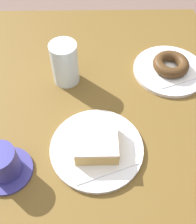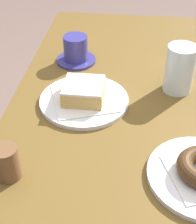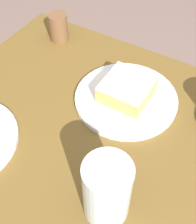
% 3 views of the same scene
% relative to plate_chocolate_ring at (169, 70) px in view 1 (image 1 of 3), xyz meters
% --- Properties ---
extents(ground_plane, '(6.00, 6.00, 0.00)m').
position_rel_plate_chocolate_ring_xyz_m(ground_plane, '(-0.34, -0.06, -0.78)').
color(ground_plane, '#765F54').
extents(table, '(1.01, 0.82, 0.77)m').
position_rel_plate_chocolate_ring_xyz_m(table, '(-0.34, -0.06, -0.11)').
color(table, brown).
rests_on(table, ground_plane).
extents(plate_chocolate_ring, '(0.22, 0.22, 0.01)m').
position_rel_plate_chocolate_ring_xyz_m(plate_chocolate_ring, '(0.00, 0.00, 0.00)').
color(plate_chocolate_ring, white).
rests_on(plate_chocolate_ring, table).
extents(napkin_chocolate_ring, '(0.17, 0.17, 0.00)m').
position_rel_plate_chocolate_ring_xyz_m(napkin_chocolate_ring, '(0.00, 0.00, 0.01)').
color(napkin_chocolate_ring, white).
rests_on(napkin_chocolate_ring, plate_chocolate_ring).
extents(donut_chocolate_ring, '(0.11, 0.11, 0.03)m').
position_rel_plate_chocolate_ring_xyz_m(donut_chocolate_ring, '(0.00, 0.00, 0.03)').
color(donut_chocolate_ring, '#462D15').
rests_on(donut_chocolate_ring, napkin_chocolate_ring).
extents(plate_glazed_square, '(0.24, 0.24, 0.01)m').
position_rel_plate_chocolate_ring_xyz_m(plate_glazed_square, '(-0.23, -0.28, -0.00)').
color(plate_glazed_square, white).
rests_on(plate_glazed_square, table).
extents(napkin_glazed_square, '(0.20, 0.20, 0.00)m').
position_rel_plate_chocolate_ring_xyz_m(napkin_glazed_square, '(-0.23, -0.28, 0.01)').
color(napkin_glazed_square, white).
rests_on(napkin_glazed_square, plate_glazed_square).
extents(donut_glazed_square, '(0.10, 0.10, 0.04)m').
position_rel_plate_chocolate_ring_xyz_m(donut_glazed_square, '(-0.23, -0.28, 0.03)').
color(donut_glazed_square, tan).
rests_on(donut_glazed_square, napkin_glazed_square).
extents(water_glass, '(0.08, 0.08, 0.13)m').
position_rel_plate_chocolate_ring_xyz_m(water_glass, '(-0.32, -0.03, 0.06)').
color(water_glass, silver).
rests_on(water_glass, table).
extents(coffee_cup, '(0.12, 0.12, 0.08)m').
position_rel_plate_chocolate_ring_xyz_m(coffee_cup, '(-0.45, -0.33, 0.03)').
color(coffee_cup, navy).
rests_on(coffee_cup, table).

